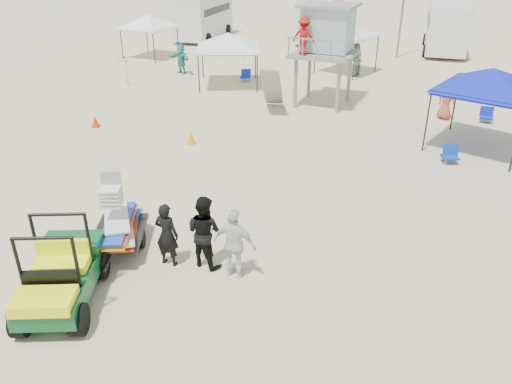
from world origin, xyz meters
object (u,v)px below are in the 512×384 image
(man_left, at_px, (167,235))
(canopy_blue, at_px, (493,72))
(lifeguard_tower, at_px, (324,33))
(surf_trailer, at_px, (117,221))
(utility_cart, at_px, (57,269))

(man_left, bearing_deg, canopy_blue, -123.70)
(lifeguard_tower, bearing_deg, man_left, -94.59)
(surf_trailer, xyz_separation_m, man_left, (1.52, -0.30, 0.04))
(lifeguard_tower, relative_size, canopy_blue, 1.06)
(man_left, xyz_separation_m, canopy_blue, (7.83, 10.20, 2.06))
(surf_trailer, relative_size, man_left, 1.44)
(lifeguard_tower, bearing_deg, utility_cart, -99.31)
(lifeguard_tower, bearing_deg, canopy_blue, -30.89)
(surf_trailer, bearing_deg, man_left, -11.19)
(utility_cart, height_order, surf_trailer, utility_cart)
(utility_cart, relative_size, surf_trailer, 1.20)
(utility_cart, relative_size, lifeguard_tower, 0.65)
(surf_trailer, distance_m, canopy_blue, 13.78)
(canopy_blue, bearing_deg, utility_cart, -127.40)
(man_left, distance_m, lifeguard_tower, 14.46)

